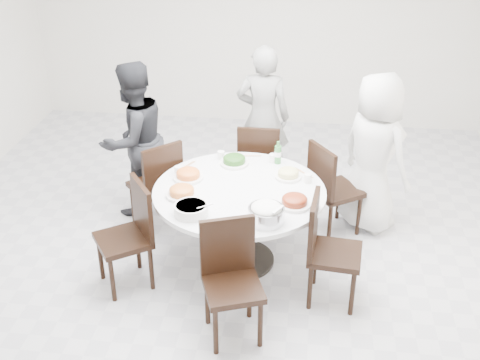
# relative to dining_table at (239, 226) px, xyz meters

# --- Properties ---
(floor) EXTENTS (6.00, 6.00, 0.01)m
(floor) POSITION_rel_dining_table_xyz_m (-0.18, 0.33, -0.38)
(floor) COLOR silver
(floor) RESTS_ON ground
(wall_back) EXTENTS (6.00, 0.01, 2.80)m
(wall_back) POSITION_rel_dining_table_xyz_m (-0.18, 3.33, 1.02)
(wall_back) COLOR silver
(wall_back) RESTS_ON ground
(wall_front) EXTENTS (6.00, 0.01, 2.80)m
(wall_front) POSITION_rel_dining_table_xyz_m (-0.18, -2.67, 1.02)
(wall_front) COLOR silver
(wall_front) RESTS_ON ground
(dining_table) EXTENTS (1.50, 1.50, 0.75)m
(dining_table) POSITION_rel_dining_table_xyz_m (0.00, 0.00, 0.00)
(dining_table) COLOR white
(dining_table) RESTS_ON floor
(chair_ne) EXTENTS (0.58, 0.58, 0.95)m
(chair_ne) POSITION_rel_dining_table_xyz_m (0.86, 0.62, 0.10)
(chair_ne) COLOR black
(chair_ne) RESTS_ON floor
(chair_n) EXTENTS (0.42, 0.42, 0.95)m
(chair_n) POSITION_rel_dining_table_xyz_m (0.08, 1.07, 0.10)
(chair_n) COLOR black
(chair_n) RESTS_ON floor
(chair_nw) EXTENTS (0.59, 0.59, 0.95)m
(chair_nw) POSITION_rel_dining_table_xyz_m (-0.90, 0.50, 0.10)
(chair_nw) COLOR black
(chair_nw) RESTS_ON floor
(chair_sw) EXTENTS (0.58, 0.58, 0.95)m
(chair_sw) POSITION_rel_dining_table_xyz_m (-0.93, -0.45, 0.10)
(chair_sw) COLOR black
(chair_sw) RESTS_ON floor
(chair_s) EXTENTS (0.54, 0.54, 0.95)m
(chair_s) POSITION_rel_dining_table_xyz_m (0.07, -0.96, 0.10)
(chair_s) COLOR black
(chair_s) RESTS_ON floor
(chair_se) EXTENTS (0.46, 0.46, 0.95)m
(chair_se) POSITION_rel_dining_table_xyz_m (0.84, -0.43, 0.10)
(chair_se) COLOR black
(chair_se) RESTS_ON floor
(diner_right) EXTENTS (0.90, 0.91, 1.59)m
(diner_right) POSITION_rel_dining_table_xyz_m (1.20, 0.78, 0.42)
(diner_right) COLOR silver
(diner_right) RESTS_ON floor
(diner_middle) EXTENTS (0.59, 0.39, 1.59)m
(diner_middle) POSITION_rel_dining_table_xyz_m (0.06, 1.53, 0.42)
(diner_middle) COLOR black
(diner_middle) RESTS_ON floor
(diner_left) EXTENTS (0.93, 0.98, 1.59)m
(diner_left) POSITION_rel_dining_table_xyz_m (-1.16, 0.80, 0.42)
(diner_left) COLOR black
(diner_left) RESTS_ON floor
(dish_greens) EXTENTS (0.27, 0.27, 0.07)m
(dish_greens) POSITION_rel_dining_table_xyz_m (-0.11, 0.48, 0.41)
(dish_greens) COLOR white
(dish_greens) RESTS_ON dining_table
(dish_pale) EXTENTS (0.24, 0.24, 0.06)m
(dish_pale) POSITION_rel_dining_table_xyz_m (0.41, 0.27, 0.41)
(dish_pale) COLOR white
(dish_pale) RESTS_ON dining_table
(dish_orange) EXTENTS (0.27, 0.27, 0.07)m
(dish_orange) POSITION_rel_dining_table_xyz_m (-0.48, 0.14, 0.41)
(dish_orange) COLOR white
(dish_orange) RESTS_ON dining_table
(dish_redbrown) EXTENTS (0.27, 0.27, 0.07)m
(dish_redbrown) POSITION_rel_dining_table_xyz_m (0.48, -0.20, 0.41)
(dish_redbrown) COLOR white
(dish_redbrown) RESTS_ON dining_table
(dish_tofu) EXTENTS (0.27, 0.27, 0.07)m
(dish_tofu) POSITION_rel_dining_table_xyz_m (-0.47, -0.17, 0.41)
(dish_tofu) COLOR white
(dish_tofu) RESTS_ON dining_table
(rice_bowl) EXTENTS (0.29, 0.29, 0.12)m
(rice_bowl) POSITION_rel_dining_table_xyz_m (0.27, -0.48, 0.44)
(rice_bowl) COLOR silver
(rice_bowl) RESTS_ON dining_table
(soup_bowl) EXTENTS (0.28, 0.28, 0.09)m
(soup_bowl) POSITION_rel_dining_table_xyz_m (-0.33, -0.44, 0.42)
(soup_bowl) COLOR white
(soup_bowl) RESTS_ON dining_table
(beverage_bottle) EXTENTS (0.06, 0.06, 0.22)m
(beverage_bottle) POSITION_rel_dining_table_xyz_m (0.29, 0.55, 0.49)
(beverage_bottle) COLOR #317C37
(beverage_bottle) RESTS_ON dining_table
(tea_cups) EXTENTS (0.07, 0.07, 0.08)m
(tea_cups) POSITION_rel_dining_table_xyz_m (0.01, 0.64, 0.42)
(tea_cups) COLOR white
(tea_cups) RESTS_ON dining_table
(chopsticks) EXTENTS (0.24, 0.04, 0.01)m
(chopsticks) POSITION_rel_dining_table_xyz_m (-0.02, 0.65, 0.38)
(chopsticks) COLOR tan
(chopsticks) RESTS_ON dining_table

